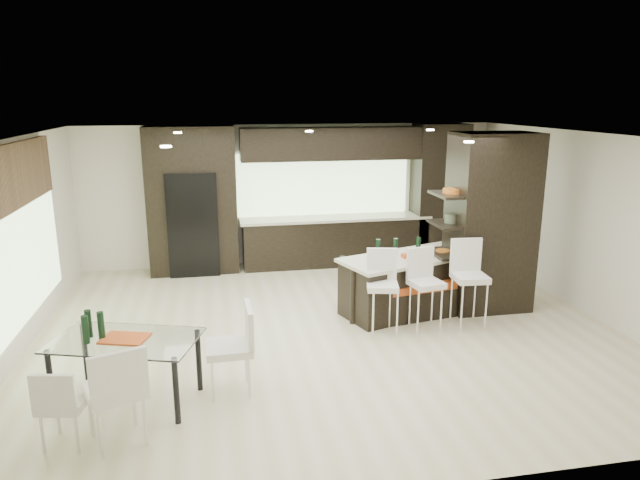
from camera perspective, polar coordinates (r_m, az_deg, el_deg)
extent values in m
plane|color=beige|center=(8.21, 0.80, -8.82)|extent=(8.00, 8.00, 0.00)
cube|color=silver|center=(11.17, -2.81, 4.56)|extent=(8.00, 0.02, 2.70)
cube|color=silver|center=(8.02, -28.41, -0.95)|extent=(0.02, 7.00, 2.70)
cube|color=silver|center=(9.43, 25.40, 1.42)|extent=(0.02, 7.00, 2.70)
cube|color=white|center=(7.58, 0.87, 10.34)|extent=(8.00, 7.00, 0.02)
cube|color=#B2D199|center=(8.19, -27.74, -0.58)|extent=(0.04, 3.20, 1.90)
cube|color=#B2D199|center=(11.19, 0.27, 5.64)|extent=(3.40, 0.04, 1.20)
cube|color=brown|center=(8.03, -28.27, 5.65)|extent=(0.08, 3.00, 0.80)
cube|color=white|center=(7.82, 0.49, 10.31)|extent=(4.00, 3.00, 0.02)
cube|color=black|center=(10.93, 0.04, 4.37)|extent=(6.80, 0.68, 2.70)
cube|color=black|center=(10.77, -12.56, 1.72)|extent=(0.90, 0.68, 1.90)
cube|color=black|center=(9.02, 16.70, 1.68)|extent=(1.20, 0.80, 2.70)
cube|color=black|center=(8.82, 8.75, -4.34)|extent=(2.25, 1.52, 0.87)
cube|color=silver|center=(7.93, 6.21, -6.06)|extent=(0.50, 0.50, 0.95)
cube|color=silver|center=(8.14, 10.52, -5.73)|extent=(0.48, 0.48, 0.94)
cube|color=silver|center=(8.36, 14.67, -5.15)|extent=(0.48, 0.48, 1.02)
cube|color=black|center=(8.61, 8.63, -5.90)|extent=(1.51, 0.79, 0.55)
cube|color=white|center=(6.57, -18.68, -12.28)|extent=(1.69, 1.26, 0.72)
cube|color=silver|center=(5.86, -19.73, -14.56)|extent=(0.66, 0.66, 0.94)
cube|color=silver|center=(6.04, -24.12, -15.10)|extent=(0.48, 0.48, 0.75)
cube|color=silver|center=(6.46, -9.05, -11.17)|extent=(0.51, 0.51, 0.92)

